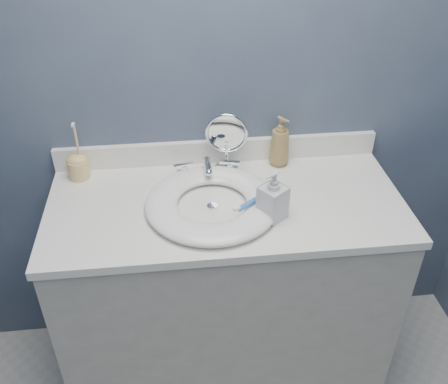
{
  "coord_description": "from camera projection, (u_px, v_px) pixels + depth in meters",
  "views": [
    {
      "loc": [
        -0.16,
        -0.39,
        1.89
      ],
      "look_at": [
        -0.01,
        0.94,
        0.94
      ],
      "focal_mm": 40.0,
      "sensor_mm": 36.0,
      "label": 1
    }
  ],
  "objects": [
    {
      "name": "backsplash",
      "position": [
        218.0,
        151.0,
        1.9
      ],
      "size": [
        1.22,
        0.02,
        0.09
      ],
      "primitive_type": "cube",
      "color": "white",
      "rests_on": "countertop"
    },
    {
      "name": "toothbrush_holder",
      "position": [
        78.0,
        165.0,
        1.8
      ],
      "size": [
        0.08,
        0.08,
        0.22
      ],
      "rotation": [
        0.0,
        0.0,
        0.22
      ],
      "color": "#E6C173",
      "rests_on": "countertop"
    },
    {
      "name": "drain",
      "position": [
        212.0,
        206.0,
        1.68
      ],
      "size": [
        0.04,
        0.04,
        0.01
      ],
      "primitive_type": "cylinder",
      "color": "silver",
      "rests_on": "countertop"
    },
    {
      "name": "faucet",
      "position": [
        207.0,
        169.0,
        1.82
      ],
      "size": [
        0.25,
        0.13,
        0.07
      ],
      "color": "silver",
      "rests_on": "countertop"
    },
    {
      "name": "vanity_cabinet",
      "position": [
        226.0,
        294.0,
        1.97
      ],
      "size": [
        1.2,
        0.55,
        0.85
      ],
      "primitive_type": "cube",
      "color": "#B8B4A9",
      "rests_on": "ground"
    },
    {
      "name": "makeup_mirror",
      "position": [
        226.0,
        140.0,
        1.8
      ],
      "size": [
        0.16,
        0.09,
        0.23
      ],
      "rotation": [
        0.0,
        0.0,
        -0.17
      ],
      "color": "silver",
      "rests_on": "countertop"
    },
    {
      "name": "countertop",
      "position": [
        226.0,
        205.0,
        1.72
      ],
      "size": [
        1.22,
        0.57,
        0.03
      ],
      "primitive_type": "cube",
      "color": "white",
      "rests_on": "vanity_cabinet"
    },
    {
      "name": "soap_bottle_clear",
      "position": [
        273.0,
        195.0,
        1.59
      ],
      "size": [
        0.11,
        0.11,
        0.17
      ],
      "primitive_type": "imported",
      "rotation": [
        0.0,
        0.0,
        -0.92
      ],
      "color": "silver",
      "rests_on": "countertop"
    },
    {
      "name": "back_wall",
      "position": [
        217.0,
        82.0,
        1.75
      ],
      "size": [
        2.2,
        0.02,
        2.4
      ],
      "primitive_type": "cube",
      "color": "#3F495F",
      "rests_on": "ground"
    },
    {
      "name": "basin",
      "position": [
        212.0,
        203.0,
        1.67
      ],
      "size": [
        0.45,
        0.45,
        0.04
      ],
      "primitive_type": null,
      "color": "white",
      "rests_on": "countertop"
    },
    {
      "name": "soap_bottle_amber",
      "position": [
        280.0,
        141.0,
        1.85
      ],
      "size": [
        0.1,
        0.1,
        0.2
      ],
      "primitive_type": "imported",
      "rotation": [
        0.0,
        0.0,
        0.59
      ],
      "color": "olive",
      "rests_on": "countertop"
    },
    {
      "name": "toothbrush_lying",
      "position": [
        254.0,
        201.0,
        1.63
      ],
      "size": [
        0.15,
        0.11,
        0.02
      ],
      "rotation": [
        0.0,
        0.0,
        0.63
      ],
      "color": "#346BB9",
      "rests_on": "basin"
    }
  ]
}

